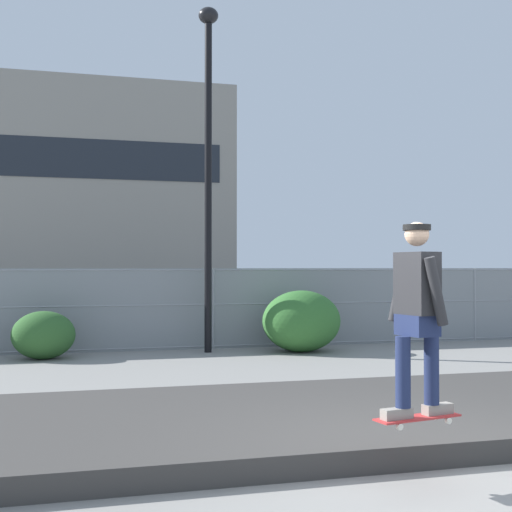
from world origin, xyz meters
The scene contains 11 objects.
ground_plane centered at (0.00, 0.00, 0.00)m, with size 120.00×120.00×0.00m, color gray.
gravel_berm centered at (0.00, 2.05, 0.12)m, with size 12.66×3.67×0.24m, color #3D3A38.
skateboard centered at (-0.23, -0.13, 0.58)m, with size 0.82×0.35×0.07m.
skater centered at (-0.23, -0.13, 1.53)m, with size 0.73×0.61×1.68m.
chain_fence centered at (0.00, 9.94, 0.93)m, with size 27.40×0.06×1.85m.
street_lamp centered at (-0.25, 9.30, 4.68)m, with size 0.44×0.44×7.65m.
parked_car_near centered at (-3.36, 13.44, 0.84)m, with size 4.49×2.13×1.66m.
parked_car_mid centered at (1.95, 13.52, 0.84)m, with size 4.45×2.05×1.66m.
library_building centered at (-7.40, 44.13, 7.02)m, with size 29.29×11.83×14.03m.
shrub_center centered at (-3.70, 9.05, 0.49)m, with size 1.27×1.04×0.98m.
shrub_right centered at (1.77, 8.84, 0.68)m, with size 1.76×1.44×1.36m.
Camera 1 is at (-3.07, -5.42, 1.87)m, focal length 47.57 mm.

